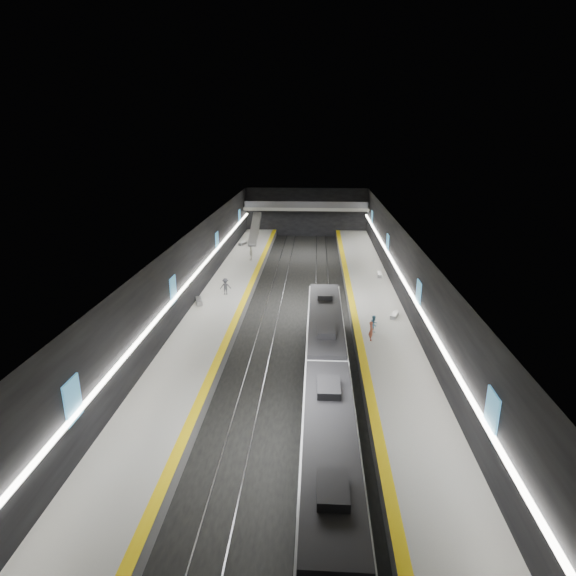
# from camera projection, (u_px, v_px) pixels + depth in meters

# --- Properties ---
(ground) EXTENTS (70.00, 70.00, 0.00)m
(ground) POSITION_uv_depth(u_px,v_px,m) (298.00, 309.00, 47.79)
(ground) COLOR black
(ground) RESTS_ON ground
(ceiling) EXTENTS (20.00, 70.00, 0.04)m
(ceiling) POSITION_uv_depth(u_px,v_px,m) (298.00, 230.00, 45.30)
(ceiling) COLOR beige
(ceiling) RESTS_ON wall_left
(wall_left) EXTENTS (0.04, 70.00, 8.00)m
(wall_left) POSITION_uv_depth(u_px,v_px,m) (196.00, 269.00, 47.11)
(wall_left) COLOR black
(wall_left) RESTS_ON ground
(wall_right) EXTENTS (0.04, 70.00, 8.00)m
(wall_right) POSITION_uv_depth(u_px,v_px,m) (402.00, 272.00, 45.98)
(wall_right) COLOR black
(wall_right) RESTS_ON ground
(wall_back) EXTENTS (20.00, 0.04, 8.00)m
(wall_back) POSITION_uv_depth(u_px,v_px,m) (306.00, 212.00, 79.75)
(wall_back) COLOR black
(wall_back) RESTS_ON ground
(platform_left) EXTENTS (5.00, 70.00, 1.00)m
(platform_left) POSITION_uv_depth(u_px,v_px,m) (223.00, 303.00, 48.06)
(platform_left) COLOR slate
(platform_left) RESTS_ON ground
(tile_surface_left) EXTENTS (5.00, 70.00, 0.02)m
(tile_surface_left) POSITION_uv_depth(u_px,v_px,m) (223.00, 298.00, 47.90)
(tile_surface_left) COLOR #B8B8B2
(tile_surface_left) RESTS_ON platform_left
(tactile_strip_left) EXTENTS (0.60, 70.00, 0.02)m
(tactile_strip_left) POSITION_uv_depth(u_px,v_px,m) (245.00, 299.00, 47.77)
(tactile_strip_left) COLOR yellow
(tactile_strip_left) RESTS_ON platform_left
(platform_right) EXTENTS (5.00, 70.00, 1.00)m
(platform_right) POSITION_uv_depth(u_px,v_px,m) (374.00, 306.00, 47.21)
(platform_right) COLOR slate
(platform_right) RESTS_ON ground
(tile_surface_right) EXTENTS (5.00, 70.00, 0.02)m
(tile_surface_right) POSITION_uv_depth(u_px,v_px,m) (374.00, 301.00, 47.05)
(tile_surface_right) COLOR #B8B8B2
(tile_surface_right) RESTS_ON platform_right
(tactile_strip_right) EXTENTS (0.60, 70.00, 0.02)m
(tactile_strip_right) POSITION_uv_depth(u_px,v_px,m) (352.00, 301.00, 47.18)
(tactile_strip_right) COLOR yellow
(tactile_strip_right) RESTS_ON platform_right
(rails) EXTENTS (6.52, 70.00, 0.12)m
(rails) POSITION_uv_depth(u_px,v_px,m) (298.00, 309.00, 47.77)
(rails) COLOR gray
(rails) RESTS_ON ground
(train) EXTENTS (2.69, 30.05, 3.60)m
(train) POSITION_uv_depth(u_px,v_px,m) (327.00, 385.00, 29.25)
(train) COLOR #10203C
(train) RESTS_ON ground
(ad_posters) EXTENTS (19.94, 53.50, 2.20)m
(ad_posters) POSITION_uv_depth(u_px,v_px,m) (298.00, 263.00, 47.34)
(ad_posters) COLOR #3F8CBD
(ad_posters) RESTS_ON wall_left
(cove_light_left) EXTENTS (0.25, 68.60, 0.12)m
(cove_light_left) POSITION_uv_depth(u_px,v_px,m) (198.00, 271.00, 47.16)
(cove_light_left) COLOR white
(cove_light_left) RESTS_ON wall_left
(cove_light_right) EXTENTS (0.25, 68.60, 0.12)m
(cove_light_right) POSITION_uv_depth(u_px,v_px,m) (400.00, 274.00, 46.06)
(cove_light_right) COLOR white
(cove_light_right) RESTS_ON wall_right
(mezzanine_bridge) EXTENTS (20.00, 3.00, 1.50)m
(mezzanine_bridge) POSITION_uv_depth(u_px,v_px,m) (306.00, 208.00, 77.46)
(mezzanine_bridge) COLOR gray
(mezzanine_bridge) RESTS_ON wall_left
(escalator) EXTENTS (1.20, 7.50, 3.92)m
(escalator) POSITION_uv_depth(u_px,v_px,m) (255.00, 229.00, 71.97)
(escalator) COLOR #99999E
(escalator) RESTS_ON platform_left
(bench_left_near) EXTENTS (1.06, 1.88, 0.44)m
(bench_left_near) POSITION_uv_depth(u_px,v_px,m) (199.00, 301.00, 46.43)
(bench_left_near) COLOR #99999E
(bench_left_near) RESTS_ON platform_left
(bench_left_far) EXTENTS (1.09, 1.76, 0.42)m
(bench_left_far) POSITION_uv_depth(u_px,v_px,m) (243.00, 244.00, 70.17)
(bench_left_far) COLOR #99999E
(bench_left_far) RESTS_ON platform_left
(bench_right_near) EXTENTS (1.02, 1.68, 0.40)m
(bench_right_near) POSITION_uv_depth(u_px,v_px,m) (395.00, 315.00, 42.96)
(bench_right_near) COLOR #99999E
(bench_right_near) RESTS_ON platform_right
(bench_right_far) EXTENTS (0.66, 1.74, 0.42)m
(bench_right_far) POSITION_uv_depth(u_px,v_px,m) (380.00, 275.00, 55.02)
(bench_right_far) COLOR #99999E
(bench_right_far) RESTS_ON platform_right
(passenger_right_a) EXTENTS (0.39, 0.59, 1.60)m
(passenger_right_a) POSITION_uv_depth(u_px,v_px,m) (371.00, 331.00, 38.05)
(passenger_right_a) COLOR #AF5541
(passenger_right_a) RESTS_ON platform_right
(passenger_right_b) EXTENTS (0.93, 0.94, 1.53)m
(passenger_right_b) POSITION_uv_depth(u_px,v_px,m) (374.00, 325.00, 39.42)
(passenger_right_b) COLOR teal
(passenger_right_b) RESTS_ON platform_right
(passenger_left_a) EXTENTS (0.55, 1.10, 1.80)m
(passenger_left_a) POSITION_uv_depth(u_px,v_px,m) (251.00, 253.00, 61.73)
(passenger_left_a) COLOR beige
(passenger_left_a) RESTS_ON platform_left
(passenger_left_b) EXTENTS (1.17, 0.76, 1.70)m
(passenger_left_b) POSITION_uv_depth(u_px,v_px,m) (226.00, 287.00, 48.75)
(passenger_left_b) COLOR #45464D
(passenger_left_b) RESTS_ON platform_left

